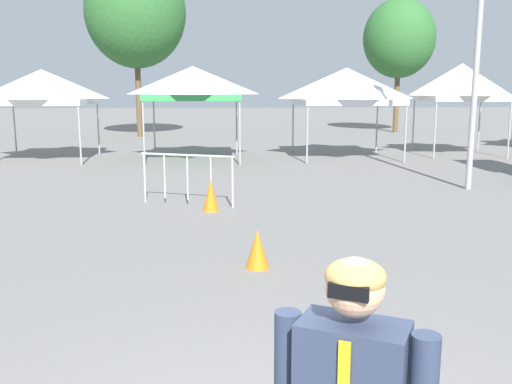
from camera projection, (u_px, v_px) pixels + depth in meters
canopy_tent_behind_right at (42, 87)px, 18.88m from camera, size 3.19×3.19×3.05m
canopy_tent_center at (193, 83)px, 18.96m from camera, size 3.19×3.19×3.15m
canopy_tent_behind_left at (346, 86)px, 19.63m from camera, size 3.47×3.47×3.12m
canopy_tent_right_of_center at (461, 82)px, 20.56m from camera, size 2.86×2.86×3.31m
light_pole_near_lift at (481, 1)px, 12.92m from camera, size 0.36×0.36×7.66m
tree_behind_tents_right at (399, 39)px, 30.72m from camera, size 3.89×3.89×7.25m
tree_behind_tents_left at (136, 12)px, 27.66m from camera, size 4.92×4.92×8.81m
crowd_barrier_near_person at (187, 169)px, 11.70m from camera, size 1.98×0.81×1.08m
traffic_cone_lot_center at (211, 195)px, 11.21m from camera, size 0.32×0.32×0.64m
traffic_cone_near_barrier at (257, 249)px, 7.65m from camera, size 0.32×0.32×0.53m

